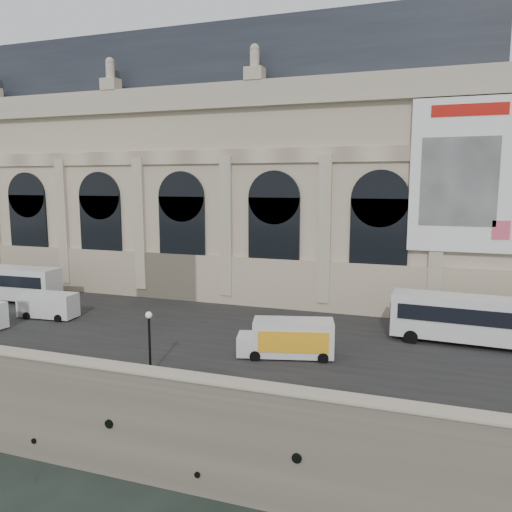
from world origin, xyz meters
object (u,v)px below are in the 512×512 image
Objects in this scene: van_c at (46,305)px; bus_left at (4,282)px; lamp_right at (150,344)px; box_truck at (288,339)px; bus_right at (479,319)px.

bus_left is at bearing 156.30° from van_c.
bus_left is at bearing 152.95° from lamp_right.
bus_left is 33.44m from box_truck.
bus_right reaches higher than bus_left.
bus_right is at bearing 0.37° from bus_left.
box_truck is at bearing -6.79° from van_c.
box_truck is (32.75, -6.73, -0.71)m from bus_left.
box_truck is at bearing -151.90° from bus_right.
lamp_right reaches higher than box_truck.
box_truck is (-13.16, -7.03, -0.75)m from bus_right.
lamp_right is (25.15, -12.85, 0.02)m from bus_left.
lamp_right reaches higher than bus_right.
lamp_right is (-7.59, -6.12, 0.73)m from box_truck.
van_c is (-37.07, -4.18, -0.91)m from bus_right.
bus_right reaches higher than box_truck.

